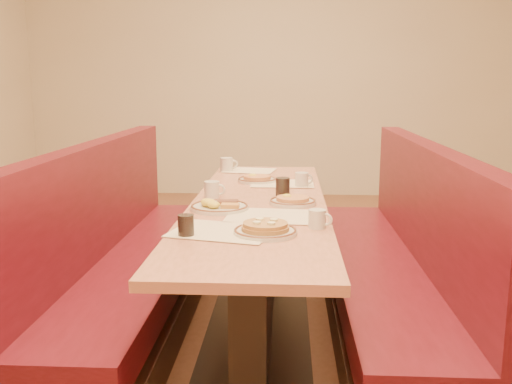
# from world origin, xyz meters

# --- Properties ---
(ground) EXTENTS (8.00, 8.00, 0.00)m
(ground) POSITION_xyz_m (0.00, 0.00, 0.00)
(ground) COLOR #9E6647
(ground) RESTS_ON ground
(diner_table) EXTENTS (0.70, 2.50, 0.75)m
(diner_table) POSITION_xyz_m (0.00, 0.00, 0.37)
(diner_table) COLOR black
(diner_table) RESTS_ON ground
(booth_left) EXTENTS (0.55, 2.50, 1.05)m
(booth_left) POSITION_xyz_m (-0.73, 0.00, 0.36)
(booth_left) COLOR #4C3326
(booth_left) RESTS_ON ground
(booth_right) EXTENTS (0.55, 2.50, 1.05)m
(booth_right) POSITION_xyz_m (0.73, 0.00, 0.36)
(booth_right) COLOR #4C3326
(booth_right) RESTS_ON ground
(placemat_near_left) EXTENTS (0.48, 0.40, 0.00)m
(placemat_near_left) POSITION_xyz_m (-0.12, -0.63, 0.75)
(placemat_near_left) COLOR beige
(placemat_near_left) RESTS_ON diner_table
(placemat_near_right) EXTENTS (0.43, 0.33, 0.00)m
(placemat_near_right) POSITION_xyz_m (0.07, -0.34, 0.75)
(placemat_near_right) COLOR beige
(placemat_near_right) RESTS_ON diner_table
(placemat_far_left) EXTENTS (0.39, 0.32, 0.00)m
(placemat_far_left) POSITION_xyz_m (-0.12, 1.04, 0.75)
(placemat_far_left) COLOR beige
(placemat_far_left) RESTS_ON diner_table
(placemat_far_right) EXTENTS (0.38, 0.29, 0.00)m
(placemat_far_right) POSITION_xyz_m (0.12, 0.52, 0.75)
(placemat_far_right) COLOR beige
(placemat_far_right) RESTS_ON diner_table
(pancake_plate) EXTENTS (0.27, 0.27, 0.06)m
(pancake_plate) POSITION_xyz_m (0.06, -0.66, 0.77)
(pancake_plate) COLOR silver
(pancake_plate) RESTS_ON diner_table
(eggs_plate) EXTENTS (0.29, 0.29, 0.06)m
(eggs_plate) POSITION_xyz_m (-0.19, -0.21, 0.77)
(eggs_plate) COLOR silver
(eggs_plate) RESTS_ON diner_table
(extra_plate_mid) EXTENTS (0.24, 0.24, 0.05)m
(extra_plate_mid) POSITION_xyz_m (0.18, -0.06, 0.77)
(extra_plate_mid) COLOR silver
(extra_plate_mid) RESTS_ON diner_table
(extra_plate_far) EXTENTS (0.25, 0.25, 0.05)m
(extra_plate_far) POSITION_xyz_m (-0.04, 0.60, 0.77)
(extra_plate_far) COLOR silver
(extra_plate_far) RESTS_ON diner_table
(coffee_mug_a) EXTENTS (0.10, 0.08, 0.08)m
(coffee_mug_a) POSITION_xyz_m (0.28, -0.54, 0.79)
(coffee_mug_a) COLOR silver
(coffee_mug_a) RESTS_ON diner_table
(coffee_mug_b) EXTENTS (0.12, 0.08, 0.09)m
(coffee_mug_b) POSITION_xyz_m (-0.26, 0.09, 0.80)
(coffee_mug_b) COLOR silver
(coffee_mug_b) RESTS_ON diner_table
(coffee_mug_c) EXTENTS (0.11, 0.08, 0.09)m
(coffee_mug_c) POSITION_xyz_m (0.24, 0.45, 0.79)
(coffee_mug_c) COLOR silver
(coffee_mug_c) RESTS_ON diner_table
(coffee_mug_d) EXTENTS (0.13, 0.09, 0.10)m
(coffee_mug_d) POSITION_xyz_m (-0.28, 1.02, 0.80)
(coffee_mug_d) COLOR silver
(coffee_mug_d) RESTS_ON diner_table
(soda_tumbler_near) EXTENTS (0.07, 0.07, 0.09)m
(soda_tumbler_near) POSITION_xyz_m (-0.26, -0.71, 0.80)
(soda_tumbler_near) COLOR black
(soda_tumbler_near) RESTS_ON diner_table
(soda_tumbler_mid) EXTENTS (0.08, 0.08, 0.11)m
(soda_tumbler_mid) POSITION_xyz_m (0.13, 0.13, 0.80)
(soda_tumbler_mid) COLOR black
(soda_tumbler_mid) RESTS_ON diner_table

